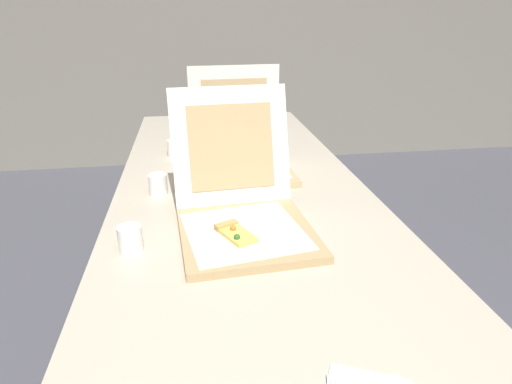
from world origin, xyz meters
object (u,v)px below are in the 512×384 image
object	(u,v)px
pizza_box_front	(243,212)
cup_white_mid	(158,185)
cup_white_near_left	(130,239)
table	(243,201)
cup_white_far	(175,148)
pizza_box_middle	(241,157)

from	to	relation	value
pizza_box_front	cup_white_mid	distance (m)	0.38
pizza_box_front	cup_white_near_left	size ratio (longest dim) A/B	6.94
table	cup_white_far	distance (m)	0.46
pizza_box_middle	cup_white_near_left	xyz separation A→B (m)	(-0.34, -0.54, -0.02)
table	pizza_box_middle	xyz separation A→B (m)	(0.02, 0.18, 0.10)
cup_white_mid	cup_white_far	xyz separation A→B (m)	(0.04, 0.40, 0.00)
pizza_box_middle	cup_white_far	bearing A→B (deg)	136.59
table	cup_white_near_left	distance (m)	0.49
cup_white_mid	pizza_box_front	bearing A→B (deg)	-49.55
table	pizza_box_front	bearing A→B (deg)	-96.69
table	cup_white_mid	size ratio (longest dim) A/B	33.50
table	cup_white_mid	bearing A→B (deg)	-179.60
cup_white_near_left	pizza_box_front	bearing A→B (deg)	14.00
pizza_box_middle	cup_white_far	distance (m)	0.33
table	cup_white_far	xyz separation A→B (m)	(-0.23, 0.39, 0.08)
pizza_box_front	cup_white_near_left	distance (m)	0.30
pizza_box_middle	cup_white_far	size ratio (longest dim) A/B	5.41
cup_white_mid	cup_white_far	distance (m)	0.40
pizza_box_front	cup_white_far	size ratio (longest dim) A/B	6.94
cup_white_mid	cup_white_near_left	bearing A→B (deg)	-97.47
table	cup_white_near_left	world-z (taller)	cup_white_near_left
cup_white_mid	cup_white_near_left	world-z (taller)	same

